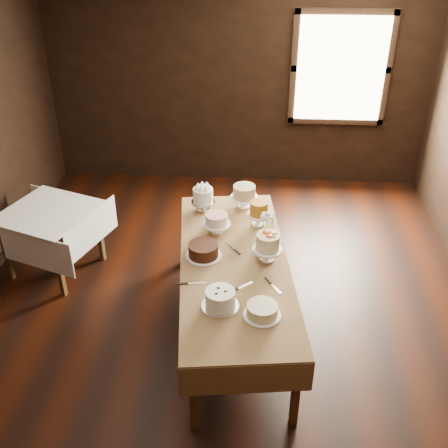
% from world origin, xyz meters
% --- Properties ---
extents(floor, '(5.00, 6.00, 0.01)m').
position_xyz_m(floor, '(0.00, 0.00, 0.00)').
color(floor, black).
rests_on(floor, ground).
extents(ceiling, '(5.00, 6.00, 0.01)m').
position_xyz_m(ceiling, '(0.00, 0.00, 2.80)').
color(ceiling, beige).
rests_on(ceiling, wall_back).
extents(wall_back, '(5.00, 0.02, 2.80)m').
position_xyz_m(wall_back, '(0.00, 3.00, 1.40)').
color(wall_back, black).
rests_on(wall_back, ground).
extents(window, '(1.10, 0.05, 1.30)m').
position_xyz_m(window, '(1.30, 2.94, 1.60)').
color(window, '#FFEABF').
rests_on(window, wall_back).
extents(display_table, '(1.22, 2.50, 0.74)m').
position_xyz_m(display_table, '(0.11, -0.09, 0.69)').
color(display_table, '#3C2614').
rests_on(display_table, ground).
extents(side_table, '(1.11, 1.11, 0.73)m').
position_xyz_m(side_table, '(-1.84, 0.70, 0.64)').
color(side_table, '#3C2614').
rests_on(side_table, ground).
extents(cake_meringue, '(0.25, 0.25, 0.26)m').
position_xyz_m(cake_meringue, '(-0.25, 0.79, 0.86)').
color(cake_meringue, silver).
rests_on(cake_meringue, display_table).
extents(cake_speckled, '(0.29, 0.29, 0.25)m').
position_xyz_m(cake_speckled, '(0.16, 0.88, 0.85)').
color(cake_speckled, white).
rests_on(cake_speckled, display_table).
extents(cake_lattice, '(0.28, 0.28, 0.20)m').
position_xyz_m(cake_lattice, '(-0.08, 0.38, 0.83)').
color(cake_lattice, white).
rests_on(cake_lattice, display_table).
extents(cake_caramel, '(0.23, 0.23, 0.26)m').
position_xyz_m(cake_caramel, '(0.31, 0.54, 0.86)').
color(cake_caramel, white).
rests_on(cake_caramel, display_table).
extents(cake_chocolate, '(0.37, 0.37, 0.13)m').
position_xyz_m(cake_chocolate, '(-0.17, -0.02, 0.80)').
color(cake_chocolate, white).
rests_on(cake_chocolate, display_table).
extents(cake_flowers, '(0.27, 0.27, 0.27)m').
position_xyz_m(cake_flowers, '(0.39, -0.04, 0.86)').
color(cake_flowers, white).
rests_on(cake_flowers, display_table).
extents(cake_swirl, '(0.31, 0.31, 0.15)m').
position_xyz_m(cake_swirl, '(0.03, -0.69, 0.81)').
color(cake_swirl, silver).
rests_on(cake_swirl, display_table).
extents(cake_cream, '(0.31, 0.31, 0.10)m').
position_xyz_m(cake_cream, '(0.35, -0.78, 0.79)').
color(cake_cream, white).
rests_on(cake_cream, display_table).
extents(cake_server_a, '(0.20, 0.17, 0.01)m').
position_xyz_m(cake_server_a, '(0.22, -0.42, 0.75)').
color(cake_server_a, silver).
rests_on(cake_server_a, display_table).
extents(cake_server_b, '(0.15, 0.22, 0.01)m').
position_xyz_m(cake_server_b, '(0.47, -0.44, 0.75)').
color(cake_server_b, silver).
rests_on(cake_server_b, display_table).
extents(cake_server_c, '(0.16, 0.21, 0.01)m').
position_xyz_m(cake_server_c, '(0.06, 0.15, 0.75)').
color(cake_server_c, silver).
rests_on(cake_server_c, display_table).
extents(cake_server_e, '(0.24, 0.06, 0.01)m').
position_xyz_m(cake_server_e, '(-0.18, -0.41, 0.75)').
color(cake_server_e, silver).
rests_on(cake_server_e, display_table).
extents(flower_vase, '(0.19, 0.19, 0.14)m').
position_xyz_m(flower_vase, '(0.39, 0.17, 0.81)').
color(flower_vase, '#2D2823').
rests_on(flower_vase, display_table).
extents(flower_bouquet, '(0.14, 0.14, 0.20)m').
position_xyz_m(flower_bouquet, '(0.39, 0.17, 1.00)').
color(flower_bouquet, white).
rests_on(flower_bouquet, flower_vase).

